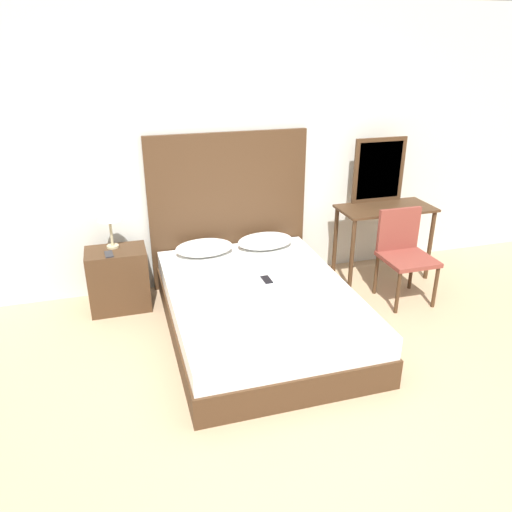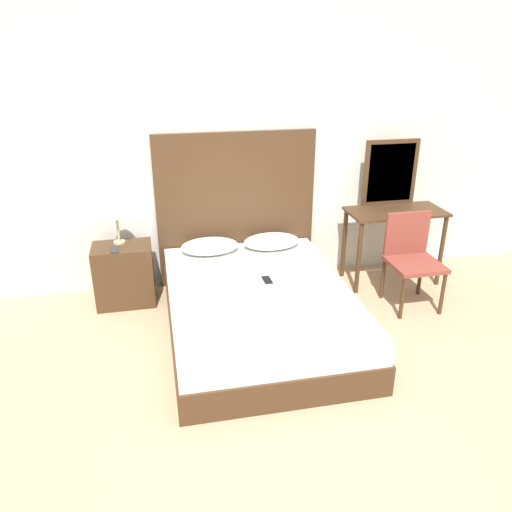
{
  "view_description": "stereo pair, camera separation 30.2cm",
  "coord_description": "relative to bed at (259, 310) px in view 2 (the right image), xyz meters",
  "views": [
    {
      "loc": [
        -1.11,
        -2.39,
        2.35
      ],
      "look_at": [
        -0.03,
        1.29,
        0.67
      ],
      "focal_mm": 35.0,
      "sensor_mm": 36.0,
      "label": 1
    },
    {
      "loc": [
        -0.82,
        -2.46,
        2.35
      ],
      "look_at": [
        -0.03,
        1.29,
        0.67
      ],
      "focal_mm": 35.0,
      "sensor_mm": 36.0,
      "label": 2
    }
  ],
  "objects": [
    {
      "name": "table_lamp",
      "position": [
        -1.15,
        0.86,
        0.71
      ],
      "size": [
        0.21,
        0.21,
        0.43
      ],
      "color": "tan",
      "rests_on": "nightstand"
    },
    {
      "name": "phone_on_nightstand",
      "position": [
        -1.19,
        0.69,
        0.38
      ],
      "size": [
        0.08,
        0.16,
        0.01
      ],
      "color": "#232328",
      "rests_on": "nightstand"
    },
    {
      "name": "chair",
      "position": [
        1.51,
        0.24,
        0.29
      ],
      "size": [
        0.46,
        0.46,
        0.87
      ],
      "color": "brown",
      "rests_on": "ground_plane"
    },
    {
      "name": "pillow_left",
      "position": [
        -0.31,
        0.83,
        0.29
      ],
      "size": [
        0.56,
        0.33,
        0.15
      ],
      "color": "white",
      "rests_on": "bed"
    },
    {
      "name": "vanity_desk",
      "position": [
        1.56,
        0.71,
        0.42
      ],
      "size": [
        0.97,
        0.47,
        0.77
      ],
      "color": "#422B19",
      "rests_on": "ground_plane"
    },
    {
      "name": "wall_back",
      "position": [
        0.03,
        1.14,
        1.14
      ],
      "size": [
        10.0,
        0.06,
        2.7
      ],
      "color": "silver",
      "rests_on": "ground_plane"
    },
    {
      "name": "ground_plane",
      "position": [
        0.03,
        -1.19,
        -0.21
      ],
      "size": [
        16.0,
        16.0,
        0.0
      ],
      "primitive_type": "plane",
      "color": "tan"
    },
    {
      "name": "vanity_mirror",
      "position": [
        1.56,
        0.92,
        0.9
      ],
      "size": [
        0.57,
        0.03,
        0.67
      ],
      "color": "#422B19",
      "rests_on": "vanity_desk"
    },
    {
      "name": "bed",
      "position": [
        0.0,
        0.0,
        0.0
      ],
      "size": [
        1.52,
        2.09,
        0.42
      ],
      "color": "#422B19",
      "rests_on": "ground_plane"
    },
    {
      "name": "phone_on_bed",
      "position": [
        0.1,
        0.13,
        0.22
      ],
      "size": [
        0.07,
        0.15,
        0.01
      ],
      "color": "black",
      "rests_on": "bed"
    },
    {
      "name": "pillow_right",
      "position": [
        0.31,
        0.83,
        0.29
      ],
      "size": [
        0.56,
        0.33,
        0.15
      ],
      "color": "white",
      "rests_on": "bed"
    },
    {
      "name": "nightstand",
      "position": [
        -1.14,
        0.78,
        0.08
      ],
      "size": [
        0.54,
        0.37,
        0.59
      ],
      "color": "#422B19",
      "rests_on": "ground_plane"
    },
    {
      "name": "headboard",
      "position": [
        -0.0,
        1.07,
        0.56
      ],
      "size": [
        1.59,
        0.05,
        1.54
      ],
      "color": "#422B19",
      "rests_on": "ground_plane"
    }
  ]
}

